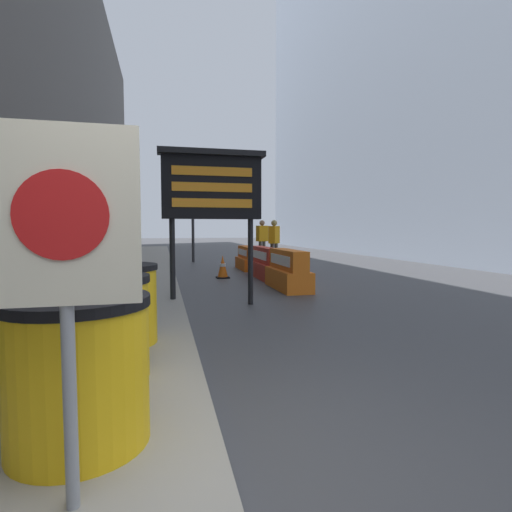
{
  "coord_description": "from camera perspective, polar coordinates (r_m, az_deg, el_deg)",
  "views": [
    {
      "loc": [
        -0.34,
        -1.85,
        1.43
      ],
      "look_at": [
        2.09,
        8.49,
        0.7
      ],
      "focal_mm": 28.0,
      "sensor_mm": 36.0,
      "label": 1
    }
  ],
  "objects": [
    {
      "name": "warning_sign",
      "position": [
        1.92,
        -25.75,
        1.61
      ],
      "size": [
        0.65,
        0.08,
        1.72
      ],
      "color": "gray",
      "rests_on": "sidewalk_left"
    },
    {
      "name": "pedestrian_passerby",
      "position": [
        15.64,
        2.61,
        2.51
      ],
      "size": [
        0.51,
        0.53,
        1.77
      ],
      "rotation": [
        0.0,
        0.0,
        4.0
      ],
      "color": "#514C42",
      "rests_on": "ground_plane"
    },
    {
      "name": "message_board",
      "position": [
        7.39,
        -6.32,
        9.6
      ],
      "size": [
        1.92,
        0.36,
        2.83
      ],
      "color": "black",
      "rests_on": "ground_plane"
    },
    {
      "name": "barrel_drum_foreground",
      "position": [
        2.65,
        -24.0,
        -14.72
      ],
      "size": [
        0.83,
        0.83,
        0.88
      ],
      "color": "yellow",
      "rests_on": "sidewalk_left"
    },
    {
      "name": "pedestrian_worker",
      "position": [
        17.7,
        0.88,
        2.74
      ],
      "size": [
        0.54,
        0.42,
        1.8
      ],
      "rotation": [
        0.0,
        0.0,
        3.48
      ],
      "color": "#514C42",
      "rests_on": "ground_plane"
    },
    {
      "name": "barrel_drum_back",
      "position": [
        4.71,
        -18.88,
        -6.48
      ],
      "size": [
        0.83,
        0.83,
        0.88
      ],
      "color": "yellow",
      "rests_on": "sidewalk_left"
    },
    {
      "name": "jersey_barrier_orange_far",
      "position": [
        13.96,
        -1.26,
        -0.48
      ],
      "size": [
        0.55,
        1.74,
        0.81
      ],
      "color": "orange",
      "rests_on": "ground_plane"
    },
    {
      "name": "traffic_light_near_curb",
      "position": [
        17.2,
        -9.01,
        8.12
      ],
      "size": [
        0.28,
        0.44,
        3.72
      ],
      "color": "#2D2D30",
      "rests_on": "ground_plane"
    },
    {
      "name": "building_left_facade",
      "position": [
        13.35,
        -29.76,
        28.53
      ],
      "size": [
        0.4,
        50.4,
        14.19
      ],
      "color": "#4C4742",
      "rests_on": "ground_plane"
    },
    {
      "name": "barrel_drum_middle",
      "position": [
        3.67,
        -21.37,
        -9.45
      ],
      "size": [
        0.83,
        0.83,
        0.88
      ],
      "color": "yellow",
      "rests_on": "sidewalk_left"
    },
    {
      "name": "jersey_barrier_red_striped",
      "position": [
        11.63,
        1.19,
        -1.18
      ],
      "size": [
        0.53,
        2.14,
        0.89
      ],
      "color": "red",
      "rests_on": "ground_plane"
    },
    {
      "name": "bare_tree",
      "position": [
        11.96,
        -23.36,
        6.55
      ],
      "size": [
        2.3,
        2.44,
        3.91
      ],
      "color": "#4C3D2D",
      "rests_on": "sidewalk_left"
    },
    {
      "name": "jersey_barrier_orange_near",
      "position": [
        9.48,
        4.58,
        -2.26
      ],
      "size": [
        0.64,
        1.88,
        0.93
      ],
      "color": "orange",
      "rests_on": "ground_plane"
    },
    {
      "name": "traffic_cone_near",
      "position": [
        11.58,
        -4.78,
        -1.57
      ],
      "size": [
        0.37,
        0.37,
        0.66
      ],
      "color": "black",
      "rests_on": "ground_plane"
    }
  ]
}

